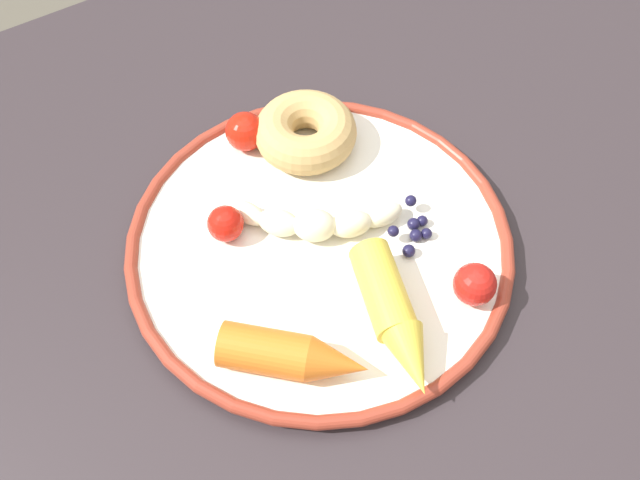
{
  "coord_description": "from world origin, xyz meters",
  "views": [
    {
      "loc": [
        0.19,
        0.28,
        1.25
      ],
      "look_at": [
        0.01,
        0.0,
        0.75
      ],
      "focal_mm": 37.59,
      "sensor_mm": 36.0,
      "label": 1
    }
  ],
  "objects_px": {
    "tomato_mid": "(225,224)",
    "tomato_far": "(475,284)",
    "donut": "(306,132)",
    "carrot_yellow": "(396,316)",
    "carrot_orange": "(294,356)",
    "dining_table": "(328,290)",
    "plate": "(320,242)",
    "blueberry_pile": "(413,229)",
    "tomato_near": "(245,132)",
    "banana": "(315,221)"
  },
  "relations": [
    {
      "from": "carrot_orange",
      "to": "tomato_far",
      "type": "height_order",
      "value": "same"
    },
    {
      "from": "donut",
      "to": "blueberry_pile",
      "type": "xyz_separation_m",
      "value": [
        -0.02,
        0.14,
        -0.01
      ]
    },
    {
      "from": "carrot_yellow",
      "to": "blueberry_pile",
      "type": "height_order",
      "value": "carrot_yellow"
    },
    {
      "from": "carrot_yellow",
      "to": "donut",
      "type": "bearing_deg",
      "value": -102.55
    },
    {
      "from": "dining_table",
      "to": "carrot_orange",
      "type": "height_order",
      "value": "carrot_orange"
    },
    {
      "from": "carrot_yellow",
      "to": "tomato_near",
      "type": "bearing_deg",
      "value": -89.36
    },
    {
      "from": "plate",
      "to": "carrot_yellow",
      "type": "xyz_separation_m",
      "value": [
        -0.0,
        0.11,
        0.02
      ]
    },
    {
      "from": "banana",
      "to": "tomato_near",
      "type": "xyz_separation_m",
      "value": [
        0.0,
        -0.12,
        0.01
      ]
    },
    {
      "from": "plate",
      "to": "tomato_far",
      "type": "height_order",
      "value": "tomato_far"
    },
    {
      "from": "dining_table",
      "to": "plate",
      "type": "xyz_separation_m",
      "value": [
        0.01,
        0.0,
        0.1
      ]
    },
    {
      "from": "plate",
      "to": "blueberry_pile",
      "type": "distance_m",
      "value": 0.08
    },
    {
      "from": "banana",
      "to": "tomato_near",
      "type": "height_order",
      "value": "tomato_near"
    },
    {
      "from": "tomato_mid",
      "to": "tomato_far",
      "type": "distance_m",
      "value": 0.22
    },
    {
      "from": "dining_table",
      "to": "donut",
      "type": "relative_size",
      "value": 10.41
    },
    {
      "from": "carrot_orange",
      "to": "tomato_mid",
      "type": "distance_m",
      "value": 0.14
    },
    {
      "from": "banana",
      "to": "carrot_yellow",
      "type": "distance_m",
      "value": 0.12
    },
    {
      "from": "banana",
      "to": "donut",
      "type": "distance_m",
      "value": 0.1
    },
    {
      "from": "plate",
      "to": "tomato_mid",
      "type": "bearing_deg",
      "value": -37.63
    },
    {
      "from": "donut",
      "to": "tomato_mid",
      "type": "bearing_deg",
      "value": 23.88
    },
    {
      "from": "donut",
      "to": "banana",
      "type": "bearing_deg",
      "value": 62.02
    },
    {
      "from": "banana",
      "to": "carrot_yellow",
      "type": "xyz_separation_m",
      "value": [
        -0.0,
        0.12,
        0.01
      ]
    },
    {
      "from": "tomato_mid",
      "to": "tomato_near",
      "type": "bearing_deg",
      "value": -128.92
    },
    {
      "from": "donut",
      "to": "tomato_mid",
      "type": "height_order",
      "value": "donut"
    },
    {
      "from": "blueberry_pile",
      "to": "tomato_far",
      "type": "bearing_deg",
      "value": 92.38
    },
    {
      "from": "tomato_near",
      "to": "carrot_orange",
      "type": "bearing_deg",
      "value": 69.41
    },
    {
      "from": "blueberry_pile",
      "to": "tomato_mid",
      "type": "xyz_separation_m",
      "value": [
        0.14,
        -0.09,
        0.01
      ]
    },
    {
      "from": "dining_table",
      "to": "plate",
      "type": "distance_m",
      "value": 0.1
    },
    {
      "from": "tomato_mid",
      "to": "banana",
      "type": "bearing_deg",
      "value": 150.59
    },
    {
      "from": "carrot_yellow",
      "to": "tomato_near",
      "type": "height_order",
      "value": "tomato_near"
    },
    {
      "from": "banana",
      "to": "carrot_yellow",
      "type": "relative_size",
      "value": 0.99
    },
    {
      "from": "plate",
      "to": "carrot_orange",
      "type": "height_order",
      "value": "carrot_orange"
    },
    {
      "from": "tomato_near",
      "to": "tomato_mid",
      "type": "height_order",
      "value": "tomato_near"
    },
    {
      "from": "carrot_orange",
      "to": "tomato_mid",
      "type": "xyz_separation_m",
      "value": [
        -0.02,
        -0.14,
        -0.0
      ]
    },
    {
      "from": "tomato_far",
      "to": "blueberry_pile",
      "type": "bearing_deg",
      "value": -87.62
    },
    {
      "from": "dining_table",
      "to": "banana",
      "type": "xyz_separation_m",
      "value": [
        0.01,
        -0.01,
        0.11
      ]
    },
    {
      "from": "blueberry_pile",
      "to": "tomato_far",
      "type": "distance_m",
      "value": 0.08
    },
    {
      "from": "dining_table",
      "to": "carrot_yellow",
      "type": "bearing_deg",
      "value": 87.06
    },
    {
      "from": "tomato_mid",
      "to": "tomato_far",
      "type": "height_order",
      "value": "tomato_far"
    },
    {
      "from": "donut",
      "to": "blueberry_pile",
      "type": "bearing_deg",
      "value": 98.92
    },
    {
      "from": "tomato_near",
      "to": "tomato_mid",
      "type": "relative_size",
      "value": 1.17
    },
    {
      "from": "dining_table",
      "to": "plate",
      "type": "bearing_deg",
      "value": 3.47
    },
    {
      "from": "carrot_orange",
      "to": "blueberry_pile",
      "type": "bearing_deg",
      "value": -162.09
    },
    {
      "from": "tomato_mid",
      "to": "blueberry_pile",
      "type": "bearing_deg",
      "value": 146.9
    },
    {
      "from": "carrot_yellow",
      "to": "banana",
      "type": "bearing_deg",
      "value": -89.18
    },
    {
      "from": "donut",
      "to": "tomato_far",
      "type": "height_order",
      "value": "donut"
    },
    {
      "from": "carrot_orange",
      "to": "blueberry_pile",
      "type": "distance_m",
      "value": 0.17
    },
    {
      "from": "carrot_yellow",
      "to": "blueberry_pile",
      "type": "xyz_separation_m",
      "value": [
        -0.07,
        -0.07,
        -0.01
      ]
    },
    {
      "from": "dining_table",
      "to": "blueberry_pile",
      "type": "bearing_deg",
      "value": 147.53
    },
    {
      "from": "carrot_orange",
      "to": "carrot_yellow",
      "type": "bearing_deg",
      "value": 170.01
    },
    {
      "from": "carrot_orange",
      "to": "dining_table",
      "type": "bearing_deg",
      "value": -135.62
    }
  ]
}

